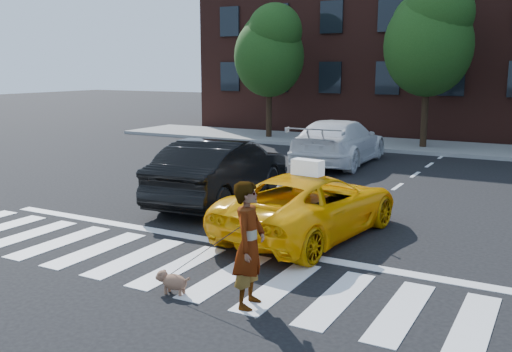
# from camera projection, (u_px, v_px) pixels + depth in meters

# --- Properties ---
(ground) EXTENTS (120.00, 120.00, 0.00)m
(ground) POSITION_uv_depth(u_px,v_px,m) (179.00, 267.00, 10.23)
(ground) COLOR black
(ground) RESTS_ON ground
(crosswalk) EXTENTS (13.00, 2.40, 0.01)m
(crosswalk) POSITION_uv_depth(u_px,v_px,m) (179.00, 266.00, 10.23)
(crosswalk) COLOR silver
(crosswalk) RESTS_ON ground
(stop_line) EXTENTS (12.00, 0.30, 0.01)m
(stop_line) POSITION_uv_depth(u_px,v_px,m) (226.00, 243.00, 11.61)
(stop_line) COLOR silver
(stop_line) RESTS_ON ground
(sidewalk_far) EXTENTS (30.00, 4.00, 0.15)m
(sidewalk_far) POSITION_uv_depth(u_px,v_px,m) (414.00, 146.00, 25.30)
(sidewalk_far) COLOR slate
(sidewalk_far) RESTS_ON ground
(building) EXTENTS (26.00, 10.00, 12.00)m
(building) POSITION_uv_depth(u_px,v_px,m) (453.00, 20.00, 30.65)
(building) COLOR #421E17
(building) RESTS_ON ground
(tree_left) EXTENTS (3.39, 3.38, 6.50)m
(tree_left) POSITION_uv_depth(u_px,v_px,m) (270.00, 48.00, 27.33)
(tree_left) COLOR black
(tree_left) RESTS_ON ground
(tree_mid) EXTENTS (3.69, 3.69, 7.10)m
(tree_mid) POSITION_uv_depth(u_px,v_px,m) (430.00, 35.00, 23.71)
(tree_mid) COLOR black
(tree_mid) RESTS_ON ground
(taxi) EXTENTS (2.84, 5.06, 1.34)m
(taxi) POSITION_uv_depth(u_px,v_px,m) (311.00, 204.00, 12.05)
(taxi) COLOR #F5A905
(taxi) RESTS_ON ground
(black_sedan) EXTENTS (2.22, 5.25, 1.69)m
(black_sedan) POSITION_uv_depth(u_px,v_px,m) (221.00, 171.00, 15.00)
(black_sedan) COLOR black
(black_sedan) RESTS_ON ground
(white_suv) EXTENTS (2.57, 5.79, 1.65)m
(white_suv) POSITION_uv_depth(u_px,v_px,m) (339.00, 142.00, 20.91)
(white_suv) COLOR silver
(white_suv) RESTS_ON ground
(woman) EXTENTS (0.56, 0.76, 1.91)m
(woman) POSITION_uv_depth(u_px,v_px,m) (249.00, 245.00, 8.38)
(woman) COLOR #999999
(woman) RESTS_ON ground
(dog) EXTENTS (0.63, 0.28, 0.36)m
(dog) POSITION_uv_depth(u_px,v_px,m) (172.00, 281.00, 8.98)
(dog) COLOR #9A6A4E
(dog) RESTS_ON ground
(taxi_sign) EXTENTS (0.68, 0.36, 0.32)m
(taxi_sign) POSITION_uv_depth(u_px,v_px,m) (308.00, 167.00, 11.72)
(taxi_sign) COLOR white
(taxi_sign) RESTS_ON taxi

